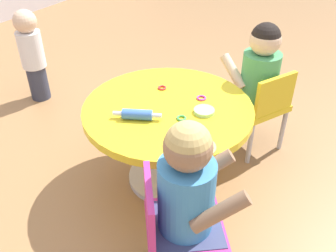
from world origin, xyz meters
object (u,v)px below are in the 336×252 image
object	(u,v)px
seated_child_left	(188,183)
toddler_standing	(32,53)
rolling_pin	(137,115)
seated_child_right	(260,68)
craft_scissors	(185,135)
child_chair_right	(260,105)
child_chair_left	(176,226)
craft_table	(168,126)

from	to	relation	value
seated_child_left	toddler_standing	size ratio (longest dim) A/B	0.76
toddler_standing	seated_child_left	bearing A→B (deg)	-112.21
seated_child_left	rolling_pin	distance (m)	0.54
seated_child_right	toddler_standing	xyz separation A→B (m)	(-0.33, 1.55, -0.17)
seated_child_right	rolling_pin	xyz separation A→B (m)	(-0.72, 0.32, -0.03)
seated_child_right	craft_scissors	world-z (taller)	seated_child_right
toddler_standing	craft_scissors	xyz separation A→B (m)	(-0.38, -1.49, 0.12)
toddler_standing	rolling_pin	bearing A→B (deg)	-107.71
rolling_pin	craft_scissors	size ratio (longest dim) A/B	1.57
child_chair_right	toddler_standing	distance (m)	1.62
child_chair_right	seated_child_left	bearing A→B (deg)	-174.61
seated_child_right	seated_child_left	bearing A→B (deg)	-172.69
child_chair_right	seated_child_right	xyz separation A→B (m)	(0.02, 0.04, 0.23)
child_chair_right	rolling_pin	xyz separation A→B (m)	(-0.70, 0.35, 0.20)
child_chair_right	toddler_standing	bearing A→B (deg)	100.98
seated_child_right	rolling_pin	bearing A→B (deg)	156.25
child_chair_right	seated_child_right	distance (m)	0.23
child_chair_right	toddler_standing	xyz separation A→B (m)	(-0.31, 1.59, 0.05)
seated_child_left	rolling_pin	bearing A→B (deg)	56.80
child_chair_left	rolling_pin	size ratio (longest dim) A/B	2.51
rolling_pin	toddler_standing	bearing A→B (deg)	72.29
child_chair_right	craft_scissors	world-z (taller)	child_chair_right
child_chair_left	craft_scissors	distance (m)	0.41
seated_child_left	seated_child_right	size ratio (longest dim) A/B	1.00
seated_child_left	toddler_standing	world-z (taller)	seated_child_left
craft_table	seated_child_right	distance (m)	0.63
seated_child_right	craft_table	bearing A→B (deg)	154.83
toddler_standing	craft_scissors	distance (m)	1.55
seated_child_left	child_chair_right	bearing A→B (deg)	5.39
child_chair_right	craft_table	bearing A→B (deg)	151.06
child_chair_right	seated_child_right	bearing A→B (deg)	64.34
seated_child_right	craft_scissors	size ratio (longest dim) A/B	3.74
craft_table	seated_child_left	distance (m)	0.63
craft_table	child_chair_left	distance (m)	0.61
craft_table	toddler_standing	distance (m)	1.32
child_chair_left	craft_table	bearing A→B (deg)	36.02
seated_child_left	rolling_pin	size ratio (longest dim) A/B	2.38
child_chair_left	toddler_standing	xyz separation A→B (m)	(0.71, 1.65, 0.05)
child_chair_left	seated_child_left	size ratio (longest dim) A/B	1.05
seated_child_left	child_chair_right	distance (m)	1.03
toddler_standing	craft_scissors	world-z (taller)	toddler_standing
seated_child_right	child_chair_right	bearing A→B (deg)	-115.66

